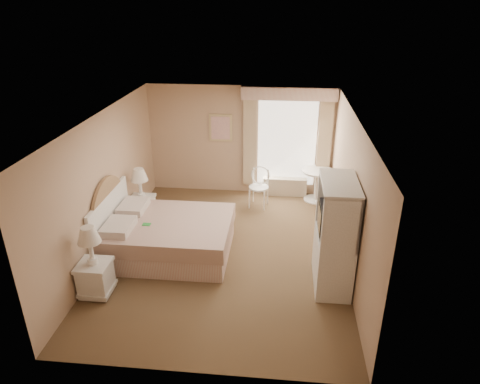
# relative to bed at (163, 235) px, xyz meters

# --- Properties ---
(room) EXTENTS (4.21, 5.51, 2.51)m
(room) POSITION_rel_bed_xyz_m (1.12, 0.11, 0.88)
(room) COLOR brown
(room) RESTS_ON ground
(window) EXTENTS (2.05, 0.22, 2.51)m
(window) POSITION_rel_bed_xyz_m (2.17, 2.76, 0.97)
(window) COLOR white
(window) RESTS_ON room
(framed_art) EXTENTS (0.52, 0.04, 0.62)m
(framed_art) POSITION_rel_bed_xyz_m (0.67, 2.82, 1.18)
(framed_art) COLOR tan
(framed_art) RESTS_ON room
(bed) EXTENTS (2.19, 1.73, 1.53)m
(bed) POSITION_rel_bed_xyz_m (0.00, 0.00, 0.00)
(bed) COLOR tan
(bed) RESTS_ON room
(nightstand_near) EXTENTS (0.48, 0.48, 1.16)m
(nightstand_near) POSITION_rel_bed_xyz_m (-0.72, -1.26, 0.07)
(nightstand_near) COLOR white
(nightstand_near) RESTS_ON room
(nightstand_far) EXTENTS (0.48, 0.48, 1.16)m
(nightstand_far) POSITION_rel_bed_xyz_m (-0.72, 1.10, 0.07)
(nightstand_far) COLOR white
(nightstand_far) RESTS_ON room
(round_table) EXTENTS (0.70, 0.70, 0.74)m
(round_table) POSITION_rel_bed_xyz_m (2.87, 2.51, 0.12)
(round_table) COLOR white
(round_table) RESTS_ON room
(cafe_chair) EXTENTS (0.50, 0.50, 0.89)m
(cafe_chair) POSITION_rel_bed_xyz_m (1.60, 2.14, 0.15)
(cafe_chair) COLOR white
(cafe_chair) RESTS_ON room
(armoire) EXTENTS (0.54, 1.07, 1.78)m
(armoire) POSITION_rel_bed_xyz_m (2.93, -0.60, 0.37)
(armoire) COLOR white
(armoire) RESTS_ON room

